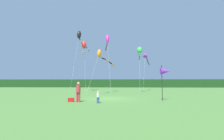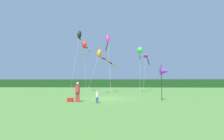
# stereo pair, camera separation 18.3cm
# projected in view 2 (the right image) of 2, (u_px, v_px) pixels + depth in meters

# --- Properties ---
(ground_plane) EXTENTS (120.00, 120.00, 0.00)m
(ground_plane) POSITION_uv_depth(u_px,v_px,m) (109.00, 98.00, 17.76)
(ground_plane) COLOR #477533
(distant_treeline) EXTENTS (108.00, 3.91, 3.11)m
(distant_treeline) POSITION_uv_depth(u_px,v_px,m) (118.00, 83.00, 62.66)
(distant_treeline) COLOR #193D19
(distant_treeline) RESTS_ON ground
(person_adult) EXTENTS (0.40, 0.40, 1.83)m
(person_adult) POSITION_uv_depth(u_px,v_px,m) (78.00, 91.00, 14.55)
(person_adult) COLOR #B23338
(person_adult) RESTS_ON ground
(person_child) EXTENTS (0.24, 0.24, 1.07)m
(person_child) POSITION_uv_depth(u_px,v_px,m) (97.00, 96.00, 13.65)
(person_child) COLOR #334C8C
(person_child) RESTS_ON ground
(cooler_box) EXTENTS (0.52, 0.30, 0.37)m
(cooler_box) POSITION_uv_depth(u_px,v_px,m) (70.00, 100.00, 14.63)
(cooler_box) COLOR red
(cooler_box) RESTS_ON ground
(banner_flag_pole) EXTENTS (0.90, 0.70, 3.56)m
(banner_flag_pole) POSITION_uv_depth(u_px,v_px,m) (165.00, 72.00, 15.70)
(banner_flag_pole) COLOR black
(banner_flag_pole) RESTS_ON ground
(kite_green) EXTENTS (1.14, 6.55, 8.53)m
(kite_green) POSITION_uv_depth(u_px,v_px,m) (140.00, 51.00, 29.46)
(kite_green) COLOR #B2B2B2
(kite_green) RESTS_ON ground
(kite_orange) EXTENTS (3.84, 7.16, 7.28)m
(kite_orange) POSITION_uv_depth(u_px,v_px,m) (102.00, 55.00, 26.05)
(kite_orange) COLOR #B2B2B2
(kite_orange) RESTS_ON ground
(kite_magenta) EXTENTS (1.73, 7.98, 11.03)m
(kite_magenta) POSITION_uv_depth(u_px,v_px,m) (107.00, 40.00, 30.17)
(kite_magenta) COLOR #B2B2B2
(kite_magenta) RESTS_ON ground
(kite_purple) EXTENTS (3.29, 9.92, 8.69)m
(kite_purple) POSITION_uv_depth(u_px,v_px,m) (146.00, 56.00, 34.82)
(kite_purple) COLOR #B2B2B2
(kite_purple) RESTS_ON ground
(kite_black) EXTENTS (1.39, 10.56, 12.39)m
(kite_black) POSITION_uv_depth(u_px,v_px,m) (80.00, 37.00, 32.32)
(kite_black) COLOR #B2B2B2
(kite_black) RESTS_ON ground
(kite_red) EXTENTS (2.54, 7.03, 11.03)m
(kite_red) POSITION_uv_depth(u_px,v_px,m) (84.00, 46.00, 34.87)
(kite_red) COLOR #B2B2B2
(kite_red) RESTS_ON ground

